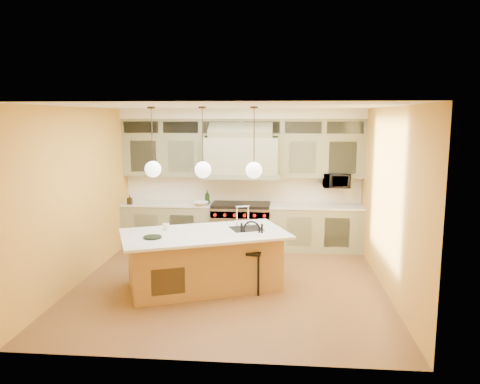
# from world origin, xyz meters

# --- Properties ---
(floor) EXTENTS (5.00, 5.00, 0.00)m
(floor) POSITION_xyz_m (0.00, 0.00, 0.00)
(floor) COLOR brown
(floor) RESTS_ON ground
(ceiling) EXTENTS (5.00, 5.00, 0.00)m
(ceiling) POSITION_xyz_m (0.00, 0.00, 2.90)
(ceiling) COLOR white
(ceiling) RESTS_ON wall_back
(wall_back) EXTENTS (5.00, 0.00, 5.00)m
(wall_back) POSITION_xyz_m (0.00, 2.50, 1.45)
(wall_back) COLOR gold
(wall_back) RESTS_ON ground
(wall_front) EXTENTS (5.00, 0.00, 5.00)m
(wall_front) POSITION_xyz_m (0.00, -2.50, 1.45)
(wall_front) COLOR gold
(wall_front) RESTS_ON ground
(wall_left) EXTENTS (0.00, 5.00, 5.00)m
(wall_left) POSITION_xyz_m (-2.50, 0.00, 1.45)
(wall_left) COLOR gold
(wall_left) RESTS_ON ground
(wall_right) EXTENTS (0.00, 5.00, 5.00)m
(wall_right) POSITION_xyz_m (2.50, 0.00, 1.45)
(wall_right) COLOR gold
(wall_right) RESTS_ON ground
(back_cabinetry) EXTENTS (5.00, 0.77, 2.90)m
(back_cabinetry) POSITION_xyz_m (0.00, 2.23, 1.43)
(back_cabinetry) COLOR gray
(back_cabinetry) RESTS_ON floor
(range) EXTENTS (1.20, 0.74, 0.96)m
(range) POSITION_xyz_m (0.00, 2.14, 0.49)
(range) COLOR silver
(range) RESTS_ON floor
(kitchen_island) EXTENTS (2.90, 2.23, 1.35)m
(kitchen_island) POSITION_xyz_m (-0.39, -0.17, 0.47)
(kitchen_island) COLOR #9F6E38
(kitchen_island) RESTS_ON floor
(counter_stool) EXTENTS (0.43, 0.43, 1.11)m
(counter_stool) POSITION_xyz_m (0.35, -0.27, 0.63)
(counter_stool) COLOR black
(counter_stool) RESTS_ON floor
(microwave) EXTENTS (0.54, 0.37, 0.30)m
(microwave) POSITION_xyz_m (1.95, 2.25, 1.45)
(microwave) COLOR black
(microwave) RESTS_ON back_cabinetry
(oil_bottle_a) EXTENTS (0.11, 0.11, 0.29)m
(oil_bottle_a) POSITION_xyz_m (-0.71, 2.15, 1.08)
(oil_bottle_a) COLOR black
(oil_bottle_a) RESTS_ON back_cabinetry
(oil_bottle_b) EXTENTS (0.10, 0.10, 0.20)m
(oil_bottle_b) POSITION_xyz_m (-2.30, 1.92, 1.04)
(oil_bottle_b) COLOR black
(oil_bottle_b) RESTS_ON back_cabinetry
(fruit_bowl) EXTENTS (0.33, 0.33, 0.08)m
(fruit_bowl) POSITION_xyz_m (-0.81, 1.92, 0.98)
(fruit_bowl) COLOR silver
(fruit_bowl) RESTS_ON back_cabinetry
(cup) EXTENTS (0.11, 0.11, 0.10)m
(cup) POSITION_xyz_m (-1.03, -0.10, 0.97)
(cup) COLOR white
(cup) RESTS_ON kitchen_island
(pendant_left) EXTENTS (0.26, 0.26, 1.11)m
(pendant_left) POSITION_xyz_m (-1.20, -0.17, 1.95)
(pendant_left) COLOR #2D2319
(pendant_left) RESTS_ON ceiling
(pendant_center) EXTENTS (0.26, 0.26, 1.11)m
(pendant_center) POSITION_xyz_m (-0.40, -0.17, 1.95)
(pendant_center) COLOR #2D2319
(pendant_center) RESTS_ON ceiling
(pendant_right) EXTENTS (0.26, 0.26, 1.11)m
(pendant_right) POSITION_xyz_m (0.40, -0.17, 1.95)
(pendant_right) COLOR #2D2319
(pendant_right) RESTS_ON ceiling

